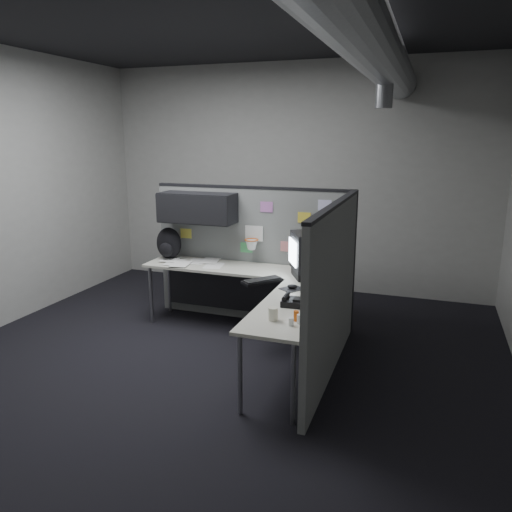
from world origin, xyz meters
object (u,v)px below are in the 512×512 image
at_px(desk, 254,286).
at_px(monitor, 313,254).
at_px(keyboard, 262,281).
at_px(phone, 292,301).
at_px(backpack, 169,244).

height_order(desk, monitor, monitor).
bearing_deg(keyboard, desk, 124.16).
distance_m(monitor, phone, 0.97).
height_order(desk, backpack, backpack).
bearing_deg(backpack, keyboard, -14.96).
relative_size(phone, backpack, 0.54).
xyz_separation_m(keyboard, phone, (0.48, -0.58, 0.02)).
relative_size(monitor, keyboard, 1.34).
bearing_deg(monitor, keyboard, -123.05).
height_order(desk, keyboard, keyboard).
bearing_deg(monitor, desk, -147.39).
relative_size(desk, phone, 11.05).
bearing_deg(phone, backpack, 155.46).
height_order(monitor, phone, monitor).
bearing_deg(keyboard, monitor, 34.57).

